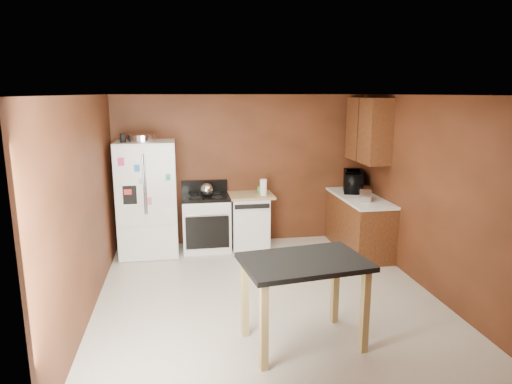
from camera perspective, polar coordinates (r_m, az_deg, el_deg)
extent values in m
plane|color=beige|center=(5.95, 1.29, -12.80)|extent=(4.50, 4.50, 0.00)
plane|color=white|center=(5.39, 1.42, 12.03)|extent=(4.50, 4.50, 0.00)
plane|color=#612D19|center=(7.72, -1.78, 2.79)|extent=(4.20, 0.00, 4.20)
plane|color=#612D19|center=(3.45, 8.45, -9.50)|extent=(4.20, 0.00, 4.20)
plane|color=#612D19|center=(5.55, -20.47, -1.76)|extent=(0.00, 4.50, 4.50)
plane|color=#612D19|center=(6.27, 20.55, -0.22)|extent=(0.00, 4.50, 4.50)
cylinder|color=silver|center=(7.19, -14.08, 6.58)|extent=(0.43, 0.43, 0.11)
cylinder|color=black|center=(7.13, -16.31, 6.49)|extent=(0.09, 0.09, 0.13)
sphere|color=silver|center=(7.35, -6.18, 0.29)|extent=(0.21, 0.21, 0.21)
cylinder|color=white|center=(7.39, 0.93, 0.58)|extent=(0.15, 0.15, 0.26)
cylinder|color=green|center=(7.58, 0.57, 0.28)|extent=(0.14, 0.14, 0.11)
cube|color=silver|center=(7.20, 13.44, -0.25)|extent=(0.26, 0.32, 0.21)
imported|color=black|center=(7.82, 12.04, 1.23)|extent=(0.55, 0.66, 0.32)
cube|color=white|center=(7.37, -13.39, -0.77)|extent=(0.90, 0.75, 1.80)
cube|color=white|center=(6.96, -15.55, 0.70)|extent=(0.43, 0.02, 1.20)
cube|color=white|center=(6.92, -11.85, 0.83)|extent=(0.43, 0.02, 1.20)
cube|color=white|center=(7.16, -13.34, -6.30)|extent=(0.88, 0.02, 0.54)
cube|color=black|center=(6.98, -15.50, -0.36)|extent=(0.20, 0.01, 0.28)
cylinder|color=silver|center=(6.91, -13.85, 0.88)|extent=(0.02, 0.02, 0.90)
cylinder|color=silver|center=(6.91, -13.60, 0.89)|extent=(0.02, 0.02, 0.90)
cube|color=#DA3375|center=(6.88, -16.54, 3.65)|extent=(0.09, 0.00, 0.12)
cube|color=blue|center=(6.87, -14.66, 2.90)|extent=(0.08, 0.00, 0.10)
cube|color=teal|center=(6.87, -10.94, 1.81)|extent=(0.07, 0.00, 0.09)
cube|color=red|center=(6.95, -15.74, 0.01)|extent=(0.11, 0.00, 0.08)
cube|color=#DD628E|center=(6.96, -13.21, -1.12)|extent=(0.08, 0.00, 0.11)
cube|color=white|center=(6.98, -11.10, -2.24)|extent=(0.09, 0.00, 0.10)
cube|color=#88CCC3|center=(6.90, -14.16, 1.28)|extent=(0.07, 0.00, 0.07)
cube|color=white|center=(7.53, -6.25, -3.97)|extent=(0.76, 0.65, 0.85)
cube|color=black|center=(7.41, -6.33, -0.63)|extent=(0.76, 0.65, 0.05)
cube|color=black|center=(7.67, -6.47, 0.76)|extent=(0.76, 0.06, 0.20)
cube|color=black|center=(7.22, -6.08, -5.06)|extent=(0.68, 0.02, 0.52)
cylinder|color=silver|center=(7.13, -6.13, -2.85)|extent=(0.62, 0.02, 0.02)
cylinder|color=black|center=(7.56, -7.76, -0.19)|extent=(0.17, 0.17, 0.02)
cylinder|color=black|center=(7.58, -5.04, -0.09)|extent=(0.17, 0.17, 0.02)
cylinder|color=black|center=(7.25, -7.68, -0.73)|extent=(0.17, 0.17, 0.02)
cylinder|color=black|center=(7.26, -4.84, -0.63)|extent=(0.17, 0.17, 0.02)
cube|color=white|center=(7.62, -0.84, -3.69)|extent=(0.60, 0.60, 0.85)
cube|color=black|center=(7.24, -0.47, -1.81)|extent=(0.56, 0.02, 0.07)
cube|color=tan|center=(7.51, -0.85, -0.43)|extent=(0.78, 0.62, 0.04)
cube|color=brown|center=(7.60, 12.70, -4.00)|extent=(0.60, 1.55, 0.86)
cube|color=white|center=(7.49, 12.87, -0.70)|extent=(0.63, 1.58, 0.04)
cube|color=brown|center=(7.47, 13.86, 7.53)|extent=(0.35, 1.05, 1.00)
cube|color=black|center=(7.40, 12.59, 7.56)|extent=(0.01, 0.01, 1.00)
cube|color=black|center=(4.59, 6.02, -8.70)|extent=(1.31, 0.96, 0.05)
cube|color=#A48B50|center=(4.88, -1.39, -13.03)|extent=(0.08, 0.08, 0.87)
cube|color=#A48B50|center=(5.24, 9.87, -11.41)|extent=(0.08, 0.08, 0.87)
cube|color=#A48B50|center=(4.34, 1.00, -16.49)|extent=(0.08, 0.08, 0.87)
cube|color=#A48B50|center=(4.73, 13.46, -14.28)|extent=(0.08, 0.08, 0.87)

